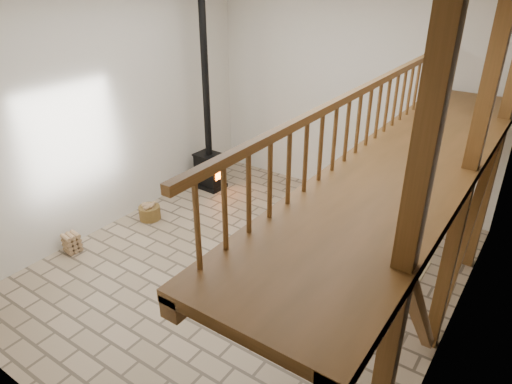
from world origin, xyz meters
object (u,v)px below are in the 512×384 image
Objects in this scene: dining_table at (333,251)px; wood_stove at (209,147)px; log_basket at (150,212)px; log_stack at (72,243)px.

dining_table is 0.41× the size of wood_stove.
wood_stove is at bearing 87.77° from log_basket.
wood_stove is at bearing 84.33° from log_stack.
wood_stove reaches higher than log_basket.
dining_table is 4.28m from log_basket.
wood_stove is 2.25m from log_basket.
dining_table reaches higher than log_stack.
log_basket is 1.19× the size of log_stack.
log_stack is at bearing -99.50° from log_basket.
dining_table is 5.14× the size of log_stack.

